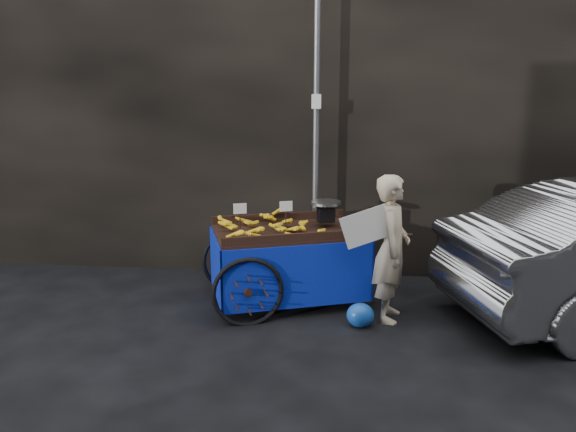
# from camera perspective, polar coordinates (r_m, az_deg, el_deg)

# --- Properties ---
(ground) EXTENTS (80.00, 80.00, 0.00)m
(ground) POSITION_cam_1_polar(r_m,az_deg,el_deg) (6.54, -0.56, -10.34)
(ground) COLOR black
(ground) RESTS_ON ground
(building_wall) EXTENTS (13.50, 2.00, 5.00)m
(building_wall) POSITION_cam_1_polar(r_m,az_deg,el_deg) (8.55, 3.98, 12.50)
(building_wall) COLOR black
(building_wall) RESTS_ON ground
(street_pole) EXTENTS (0.12, 0.10, 4.00)m
(street_pole) POSITION_cam_1_polar(r_m,az_deg,el_deg) (7.28, 2.87, 8.46)
(street_pole) COLOR slate
(street_pole) RESTS_ON ground
(banana_cart) EXTENTS (2.63, 1.80, 1.31)m
(banana_cart) POSITION_cam_1_polar(r_m,az_deg,el_deg) (6.76, -0.45, -2.23)
(banana_cart) COLOR black
(banana_cart) RESTS_ON ground
(vendor) EXTENTS (0.83, 0.65, 1.67)m
(vendor) POSITION_cam_1_polar(r_m,az_deg,el_deg) (6.36, 10.46, -3.25)
(vendor) COLOR #C5B292
(vendor) RESTS_ON ground
(plastic_bag) EXTENTS (0.30, 0.24, 0.27)m
(plastic_bag) POSITION_cam_1_polar(r_m,az_deg,el_deg) (6.32, 7.36, -9.96)
(plastic_bag) COLOR #174EB1
(plastic_bag) RESTS_ON ground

